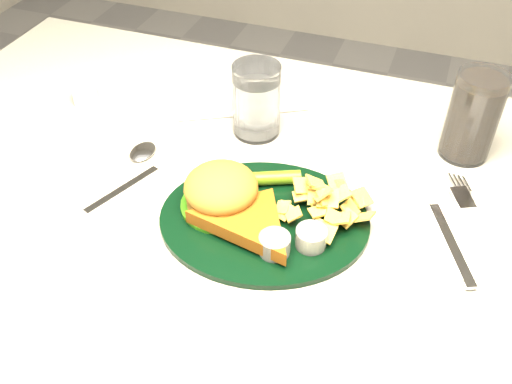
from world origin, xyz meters
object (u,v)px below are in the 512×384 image
Objects in this scene: table at (250,354)px; cola_glass at (473,116)px; water_glass at (257,100)px; dinner_plate at (265,204)px; fork_napkin at (452,238)px.

cola_glass is (0.27, 0.21, 0.44)m from table.
cola_glass reaches higher than water_glass.
dinner_plate is 2.06× the size of cola_glass.
water_glass is (-0.08, 0.19, 0.03)m from dinner_plate.
fork_napkin is (0.31, -0.14, -0.05)m from water_glass.
fork_napkin reaches higher than table.
fork_napkin is (0.27, 0.02, 0.38)m from table.
cola_glass is (0.31, 0.05, 0.01)m from water_glass.
table is 0.47m from fork_napkin.
dinner_plate is 0.34m from cola_glass.
dinner_plate is (0.03, -0.03, 0.41)m from table.
cola_glass reaches higher than table.
table is 8.98× the size of cola_glass.
water_glass is at bearing 131.12° from fork_napkin.
dinner_plate is at bearing 166.62° from fork_napkin.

